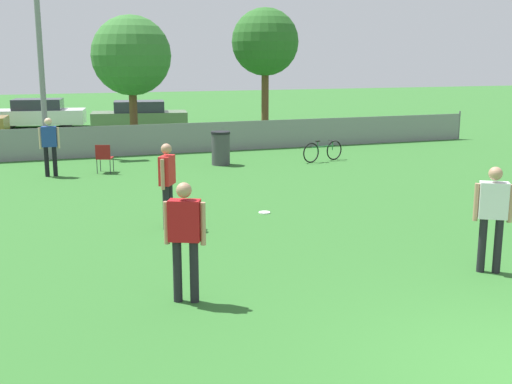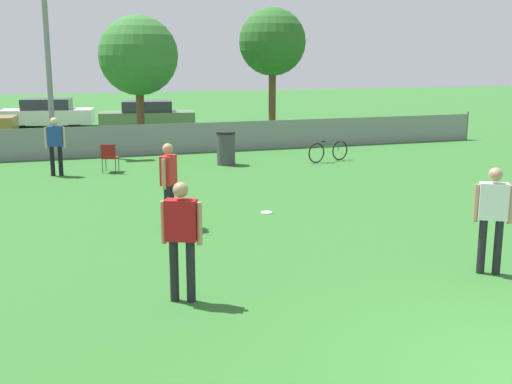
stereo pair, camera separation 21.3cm
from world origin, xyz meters
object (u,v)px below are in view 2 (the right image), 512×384
tree_near_pole (138,56)px  player_receiver_white (493,212)px  player_defender_red (169,178)px  parked_car_white (47,113)px  player_thrower_red (182,232)px  folding_chair_sideline (109,156)px  tree_far_right (272,43)px  parked_car_olive (147,116)px  trash_bin (226,148)px  bicycle_sideline (328,151)px  spectator_in_blue (55,142)px  frisbee_disc (267,212)px  light_pole (45,20)px

tree_near_pole → player_receiver_white: 18.27m
player_defender_red → parked_car_white: (-2.08, 21.15, -0.34)m
player_thrower_red → parked_car_white: bearing=119.1°
tree_near_pole → folding_chair_sideline: bearing=-106.9°
tree_near_pole → folding_chair_sideline: (-1.92, -6.32, -3.01)m
tree_near_pole → player_defender_red: 13.62m
tree_far_right → parked_car_olive: size_ratio=1.18×
parked_car_white → parked_car_olive: 5.37m
player_receiver_white → trash_bin: player_receiver_white is taller
bicycle_sideline → trash_bin: 3.51m
player_thrower_red → trash_bin: bearing=96.8°
trash_bin → parked_car_white: parked_car_white is taller
parked_car_white → trash_bin: bearing=-58.6°
player_thrower_red → spectator_in_blue: player_thrower_red is taller
tree_near_pole → player_thrower_red: bearing=-96.7°
player_thrower_red → spectator_in_blue: 11.18m
frisbee_disc → folding_chair_sideline: 7.07m
player_receiver_white → tree_far_right: bearing=112.1°
player_thrower_red → spectator_in_blue: bearing=123.1°
tree_far_right → player_thrower_red: bearing=-113.7°
player_receiver_white → parked_car_white: (-6.48, 25.70, -0.34)m
tree_near_pole → tree_far_right: tree_far_right is taller
trash_bin → tree_far_right: bearing=59.2°
player_thrower_red → folding_chair_sideline: player_thrower_red is taller
frisbee_disc → player_receiver_white: bearing=-67.9°
spectator_in_blue → parked_car_olive: spectator_in_blue is taller
spectator_in_blue → trash_bin: size_ratio=1.58×
tree_far_right → parked_car_white: size_ratio=1.19×
frisbee_disc → parked_car_olive: parked_car_olive is taller
tree_far_right → player_defender_red: size_ratio=3.17×
spectator_in_blue → bicycle_sideline: spectator_in_blue is taller
light_pole → player_defender_red: bearing=-80.2°
tree_far_right → parked_car_white: 12.26m
trash_bin → parked_car_olive: (-0.81, 11.06, 0.13)m
folding_chair_sideline → bicycle_sideline: size_ratio=0.53×
light_pole → player_receiver_white: 17.92m
spectator_in_blue → parked_car_olive: (4.55, 11.39, -0.33)m
tree_far_right → player_receiver_white: bearing=-99.1°
player_thrower_red → bicycle_sideline: 13.21m
bicycle_sideline → trash_bin: (-3.47, 0.49, 0.20)m
folding_chair_sideline → parked_car_olive: size_ratio=0.19×
player_thrower_red → parked_car_olive: 22.70m
player_receiver_white → trash_bin: bearing=126.6°
folding_chair_sideline → parked_car_white: parked_car_white is taller
frisbee_disc → parked_car_white: bearing=102.1°
tree_far_right → parked_car_white: (-9.50, 6.98, -3.40)m
player_receiver_white → player_thrower_red: same height
spectator_in_blue → parked_car_white: size_ratio=0.37×
tree_far_right → folding_chair_sideline: tree_far_right is taller
tree_near_pole → player_thrower_red: tree_near_pole is taller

